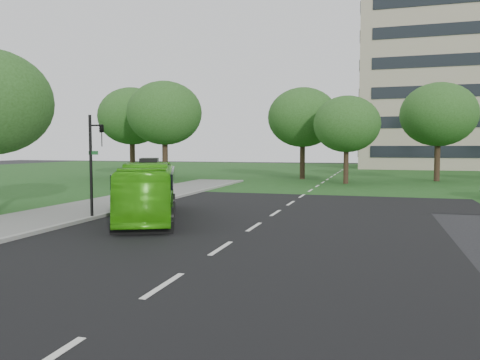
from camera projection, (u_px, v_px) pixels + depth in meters
The scene contains 9 objects.
ground at pixel (239, 237), 16.16m from camera, with size 160.00×160.00×0.00m, color black.
street_surfaces at pixel (314, 185), 38.04m from camera, with size 120.00×120.00×0.15m.
tree_park_a at pixel (165, 113), 43.25m from camera, with size 6.92×6.92×9.20m.
tree_park_b at pixel (303, 118), 45.11m from camera, with size 6.75×6.75×8.85m.
tree_park_c at pixel (347, 124), 39.29m from camera, with size 5.59×5.59×7.42m.
tree_park_d at pixel (438, 115), 42.12m from camera, with size 6.75×6.75×8.92m.
tree_park_f at pixel (132, 116), 48.51m from camera, with size 6.94×6.94×9.27m.
bus at pixel (149, 190), 20.34m from camera, with size 2.04×8.72×2.43m, color #3FB712.
traffic_light at pixel (94, 158), 19.87m from camera, with size 0.73×0.22×4.46m.
Camera 1 is at (4.51, -15.33, 3.09)m, focal length 35.00 mm.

